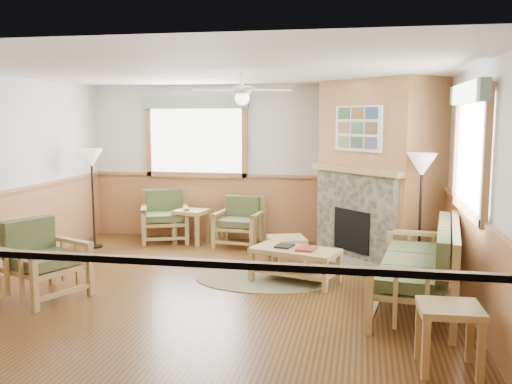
% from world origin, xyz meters
% --- Properties ---
extents(floor, '(6.00, 6.00, 0.01)m').
position_xyz_m(floor, '(0.00, 0.00, -0.01)').
color(floor, '#523317').
rests_on(floor, ground).
extents(ceiling, '(6.00, 6.00, 0.01)m').
position_xyz_m(ceiling, '(0.00, 0.00, 2.70)').
color(ceiling, white).
rests_on(ceiling, floor).
extents(wall_back, '(6.00, 0.02, 2.70)m').
position_xyz_m(wall_back, '(0.00, 3.00, 1.35)').
color(wall_back, silver).
rests_on(wall_back, floor).
extents(wall_front, '(6.00, 0.02, 2.70)m').
position_xyz_m(wall_front, '(0.00, -3.00, 1.35)').
color(wall_front, silver).
rests_on(wall_front, floor).
extents(wall_right, '(0.02, 6.00, 2.70)m').
position_xyz_m(wall_right, '(3.00, 0.00, 1.35)').
color(wall_right, silver).
rests_on(wall_right, floor).
extents(wainscot, '(6.00, 6.00, 1.10)m').
position_xyz_m(wainscot, '(0.00, 0.00, 0.55)').
color(wainscot, '#A87345').
rests_on(wainscot, floor).
extents(fireplace, '(3.11, 3.11, 2.70)m').
position_xyz_m(fireplace, '(2.05, 2.05, 1.35)').
color(fireplace, '#A87345').
rests_on(fireplace, floor).
extents(window_back, '(1.90, 0.16, 1.50)m').
position_xyz_m(window_back, '(-1.10, 2.96, 2.53)').
color(window_back, white).
rests_on(window_back, wall_back).
extents(window_right, '(0.16, 1.90, 1.50)m').
position_xyz_m(window_right, '(2.96, -0.20, 2.53)').
color(window_right, white).
rests_on(window_right, wall_right).
extents(ceiling_fan, '(1.59, 1.59, 0.36)m').
position_xyz_m(ceiling_fan, '(0.30, 0.30, 2.66)').
color(ceiling_fan, white).
rests_on(ceiling_fan, ceiling).
extents(sofa, '(2.21, 1.15, 0.97)m').
position_xyz_m(sofa, '(2.43, -0.22, 0.49)').
color(sofa, '#A5864D').
rests_on(sofa, floor).
extents(armchair_back_left, '(1.00, 1.00, 0.88)m').
position_xyz_m(armchair_back_left, '(-1.56, 2.55, 0.44)').
color(armchair_back_left, '#A5864D').
rests_on(armchair_back_left, floor).
extents(armchair_back_right, '(0.79, 0.79, 0.81)m').
position_xyz_m(armchair_back_right, '(-0.23, 2.47, 0.41)').
color(armchair_back_right, '#A5864D').
rests_on(armchair_back_right, floor).
extents(armchair_left, '(1.10, 1.10, 0.93)m').
position_xyz_m(armchair_left, '(-1.92, -0.69, 0.47)').
color(armchair_left, '#A5864D').
rests_on(armchair_left, floor).
extents(coffee_table, '(1.24, 0.88, 0.45)m').
position_xyz_m(coffee_table, '(0.96, 0.50, 0.22)').
color(coffee_table, '#A5864D').
rests_on(coffee_table, floor).
extents(end_table_chairs, '(0.60, 0.58, 0.57)m').
position_xyz_m(end_table_chairs, '(-1.07, 2.49, 0.29)').
color(end_table_chairs, '#A5864D').
rests_on(end_table_chairs, floor).
extents(end_table_sofa, '(0.53, 0.51, 0.58)m').
position_xyz_m(end_table_sofa, '(2.55, -1.88, 0.29)').
color(end_table_sofa, '#A5864D').
rests_on(end_table_sofa, floor).
extents(footstool, '(0.64, 0.64, 0.44)m').
position_xyz_m(footstool, '(0.76, 1.19, 0.22)').
color(footstool, '#A5864D').
rests_on(footstool, floor).
extents(braided_rug, '(1.94, 1.94, 0.01)m').
position_xyz_m(braided_rug, '(0.52, 0.50, 0.01)').
color(braided_rug, brown).
rests_on(braided_rug, floor).
extents(floor_lamp_left, '(0.44, 0.44, 1.64)m').
position_xyz_m(floor_lamp_left, '(-2.55, 1.87, 0.82)').
color(floor_lamp_left, black).
rests_on(floor_lamp_left, floor).
extents(floor_lamp_right, '(0.48, 0.48, 1.69)m').
position_xyz_m(floor_lamp_right, '(2.55, 0.90, 0.85)').
color(floor_lamp_right, black).
rests_on(floor_lamp_right, floor).
extents(book_red, '(0.27, 0.33, 0.03)m').
position_xyz_m(book_red, '(1.11, 0.45, 0.48)').
color(book_red, maroon).
rests_on(book_red, coffee_table).
extents(book_dark, '(0.26, 0.31, 0.03)m').
position_xyz_m(book_dark, '(0.81, 0.57, 0.47)').
color(book_dark, black).
rests_on(book_dark, coffee_table).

